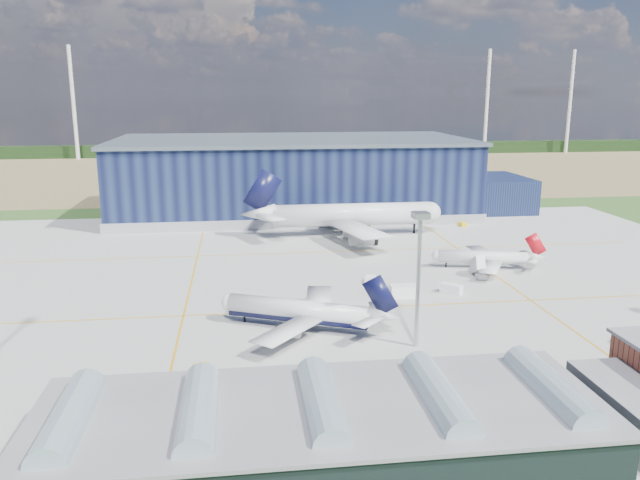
# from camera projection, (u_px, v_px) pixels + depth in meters

# --- Properties ---
(ground) EXTENTS (600.00, 600.00, 0.00)m
(ground) POSITION_uv_depth(u_px,v_px,m) (331.00, 293.00, 132.53)
(ground) COLOR #33541F
(ground) RESTS_ON ground
(apron) EXTENTS (220.00, 160.00, 0.08)m
(apron) POSITION_uv_depth(u_px,v_px,m) (325.00, 280.00, 142.18)
(apron) COLOR #9A9A95
(apron) RESTS_ON ground
(farmland) EXTENTS (600.00, 220.00, 0.01)m
(farmland) POSITION_uv_depth(u_px,v_px,m) (273.00, 170.00, 344.79)
(farmland) COLOR olive
(farmland) RESTS_ON ground
(treeline) EXTENTS (600.00, 8.00, 8.00)m
(treeline) POSITION_uv_depth(u_px,v_px,m) (266.00, 150.00, 421.05)
(treeline) COLOR black
(treeline) RESTS_ON ground
(hangar) EXTENTS (145.00, 62.00, 26.10)m
(hangar) POSITION_uv_depth(u_px,v_px,m) (300.00, 179.00, 221.67)
(hangar) COLOR black
(hangar) RESTS_ON ground
(glass_concourse) EXTENTS (78.00, 23.00, 8.60)m
(glass_concourse) POSITION_uv_depth(u_px,v_px,m) (352.00, 425.00, 72.98)
(glass_concourse) COLOR black
(glass_concourse) RESTS_ON ground
(light_mast_center) EXTENTS (2.60, 2.60, 23.00)m
(light_mast_center) POSITION_uv_depth(u_px,v_px,m) (419.00, 258.00, 101.29)
(light_mast_center) COLOR #AEB1B5
(light_mast_center) RESTS_ON ground
(airliner_navy) EXTENTS (44.58, 44.21, 11.05)m
(airliner_navy) POSITION_uv_depth(u_px,v_px,m) (298.00, 300.00, 111.45)
(airliner_navy) COLOR silver
(airliner_navy) RESTS_ON ground
(airliner_red) EXTENTS (33.25, 32.81, 8.99)m
(airliner_red) POSITION_uv_depth(u_px,v_px,m) (483.00, 251.00, 149.96)
(airliner_red) COLOR silver
(airliner_red) RESTS_ON ground
(airliner_widebody) EXTENTS (60.55, 59.24, 19.72)m
(airliner_widebody) POSITION_uv_depth(u_px,v_px,m) (353.00, 203.00, 183.87)
(airliner_widebody) COLOR silver
(airliner_widebody) RESTS_ON ground
(gse_tug_a) EXTENTS (3.14, 4.07, 1.49)m
(gse_tug_a) POSITION_uv_depth(u_px,v_px,m) (203.00, 371.00, 93.72)
(gse_tug_a) COLOR yellow
(gse_tug_a) RESTS_ON ground
(gse_van_a) EXTENTS (6.01, 2.66, 2.61)m
(gse_van_a) POSITION_uv_depth(u_px,v_px,m) (404.00, 291.00, 129.84)
(gse_van_a) COLOR white
(gse_van_a) RESTS_ON ground
(gse_cart_a) EXTENTS (3.04, 3.63, 1.34)m
(gse_cart_a) POSITION_uv_depth(u_px,v_px,m) (370.00, 279.00, 140.28)
(gse_cart_a) COLOR white
(gse_cart_a) RESTS_ON ground
(gse_van_b) EXTENTS (4.70, 4.64, 2.08)m
(gse_van_b) POSITION_uv_depth(u_px,v_px,m) (451.00, 289.00, 132.16)
(gse_van_b) COLOR white
(gse_van_b) RESTS_ON ground
(gse_tug_c) EXTENTS (2.20, 3.25, 1.35)m
(gse_tug_c) POSITION_uv_depth(u_px,v_px,m) (463.00, 224.00, 198.71)
(gse_tug_c) COLOR yellow
(gse_tug_c) RESTS_ON ground
(airstair) EXTENTS (2.47, 5.29, 3.29)m
(airstair) POSITION_uv_depth(u_px,v_px,m) (477.00, 269.00, 144.81)
(airstair) COLOR white
(airstair) RESTS_ON ground
(car_a) EXTENTS (3.17, 1.49, 1.05)m
(car_a) POSITION_uv_depth(u_px,v_px,m) (359.00, 399.00, 85.70)
(car_a) COLOR #99999E
(car_a) RESTS_ON ground
(car_b) EXTENTS (4.07, 1.52, 1.33)m
(car_b) POSITION_uv_depth(u_px,v_px,m) (624.00, 340.00, 106.03)
(car_b) COLOR #99999E
(car_b) RESTS_ON ground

